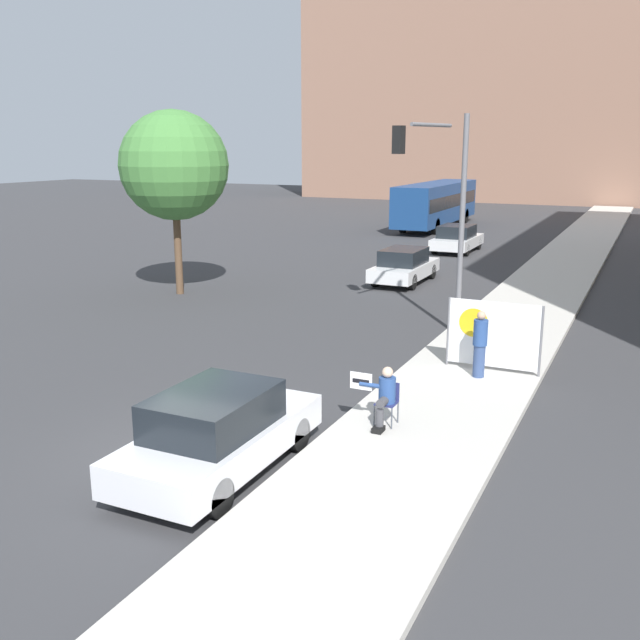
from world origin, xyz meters
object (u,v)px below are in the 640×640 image
protest_banner (493,334)px  car_on_road_midblock (457,238)px  parked_car_curbside (218,432)px  car_on_road_nearest (404,266)px  seated_protester (384,395)px  jogger_on_sidewalk (480,344)px  traffic_light_pole (439,189)px  city_bus_on_road (437,202)px  street_tree_near_curb (174,166)px

protest_banner → car_on_road_midblock: size_ratio=0.55×
parked_car_curbside → car_on_road_nearest: size_ratio=1.03×
seated_protester → car_on_road_midblock: car_on_road_midblock is taller
car_on_road_nearest → jogger_on_sidewalk: bearing=-63.1°
traffic_light_pole → city_bus_on_road: traffic_light_pole is taller
street_tree_near_curb → jogger_on_sidewalk: bearing=-23.4°
jogger_on_sidewalk → city_bus_on_road: 33.17m
car_on_road_nearest → city_bus_on_road: bearing=102.8°
jogger_on_sidewalk → car_on_road_nearest: jogger_on_sidewalk is taller
parked_car_curbside → street_tree_near_curb: street_tree_near_curb is taller
car_on_road_midblock → traffic_light_pole: bearing=-77.5°
city_bus_on_road → parked_car_curbside: bearing=-79.1°
car_on_road_nearest → car_on_road_midblock: size_ratio=1.00×
car_on_road_midblock → street_tree_near_curb: 17.25m
seated_protester → traffic_light_pole: bearing=120.7°
protest_banner → street_tree_near_curb: (-13.02, 4.94, 3.76)m
jogger_on_sidewalk → city_bus_on_road: bearing=-93.9°
jogger_on_sidewalk → parked_car_curbside: (-2.97, -6.80, -0.21)m
seated_protester → protest_banner: protest_banner is taller
protest_banner → city_bus_on_road: size_ratio=0.19×
jogger_on_sidewalk → car_on_road_midblock: bearing=-95.9°
seated_protester → parked_car_curbside: bearing=-102.8°
car_on_road_nearest → protest_banner: bearing=-61.1°
seated_protester → traffic_light_pole: traffic_light_pole is taller
jogger_on_sidewalk → traffic_light_pole: traffic_light_pole is taller
traffic_light_pole → city_bus_on_road: bearing=106.3°
car_on_road_midblock → street_tree_near_curb: street_tree_near_curb is taller
car_on_road_midblock → city_bus_on_road: bearing=111.9°
parked_car_curbside → city_bus_on_road: bearing=100.9°
protest_banner → car_on_road_nearest: (-5.93, 10.72, -0.35)m
car_on_road_midblock → street_tree_near_curb: size_ratio=0.62×
city_bus_on_road → traffic_light_pole: bearing=-73.7°
traffic_light_pole → parked_car_curbside: (-0.55, -11.22, -3.57)m
seated_protester → traffic_light_pole: 9.11m
parked_car_curbside → city_bus_on_road: 39.03m
jogger_on_sidewalk → car_on_road_nearest: size_ratio=0.38×
traffic_light_pole → parked_car_curbside: bearing=-92.8°
protest_banner → traffic_light_pole: size_ratio=0.37×
traffic_light_pole → street_tree_near_curb: 10.51m
seated_protester → street_tree_near_curb: bearing=162.6°
car_on_road_midblock → city_bus_on_road: city_bus_on_road is taller
car_on_road_nearest → city_bus_on_road: 20.71m
parked_car_curbside → street_tree_near_curb: 16.34m
seated_protester → parked_car_curbside: size_ratio=0.27×
protest_banner → seated_protester: bearing=-104.5°
car_on_road_nearest → parked_car_curbside: bearing=-81.2°
city_bus_on_road → street_tree_near_curb: street_tree_near_curb is taller
jogger_on_sidewalk → traffic_light_pole: (-2.42, 4.43, 3.35)m
seated_protester → jogger_on_sidewalk: size_ratio=0.74×
protest_banner → street_tree_near_curb: street_tree_near_curb is taller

